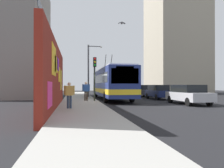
{
  "coord_description": "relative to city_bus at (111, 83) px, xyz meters",
  "views": [
    {
      "loc": [
        -18.22,
        2.16,
        1.56
      ],
      "look_at": [
        1.7,
        -1.6,
        1.67
      ],
      "focal_mm": 32.55,
      "sensor_mm": 36.0,
      "label": 1
    }
  ],
  "objects": [
    {
      "name": "flying_pigeons",
      "position": [
        -6.68,
        0.39,
        4.43
      ],
      "size": [
        0.32,
        0.55,
        0.15
      ],
      "color": "#47474C"
    },
    {
      "name": "building_far_left",
      "position": [
        7.34,
        11.0,
        5.99
      ],
      "size": [
        13.87,
        6.3,
        15.64
      ],
      "color": "gray",
      "rests_on": "ground_plane"
    },
    {
      "name": "street_lamp",
      "position": [
        2.7,
        2.05,
        1.92
      ],
      "size": [
        0.44,
        1.76,
        6.22
      ],
      "color": "#4C4C51",
      "rests_on": "sidewalk_slab"
    },
    {
      "name": "pedestrian_near_wall",
      "position": [
        -9.06,
        4.23,
        -0.76
      ],
      "size": [
        0.22,
        0.65,
        1.58
      ],
      "color": "#2D3F59",
      "rests_on": "sidewalk_slab"
    },
    {
      "name": "parked_car_navy",
      "position": [
        -0.62,
        -5.2,
        -1.0
      ],
      "size": [
        4.07,
        1.75,
        1.58
      ],
      "color": "navy",
      "rests_on": "ground_plane"
    },
    {
      "name": "building_far_right",
      "position": [
        14.15,
        -15.2,
        8.66
      ],
      "size": [
        9.48,
        9.59,
        20.97
      ],
      "color": "#9E937F",
      "rests_on": "ground_plane"
    },
    {
      "name": "ground_plane",
      "position": [
        -3.38,
        1.8,
        -1.83
      ],
      "size": [
        80.0,
        80.0,
        0.0
      ],
      "primitive_type": "plane",
      "color": "black"
    },
    {
      "name": "parked_car_champagne",
      "position": [
        11.42,
        -5.2,
        -0.99
      ],
      "size": [
        4.71,
        1.75,
        1.58
      ],
      "color": "#C6B793",
      "rests_on": "ground_plane"
    },
    {
      "name": "parked_car_silver",
      "position": [
        -6.53,
        -5.2,
        -0.99
      ],
      "size": [
        4.34,
        1.95,
        1.58
      ],
      "color": "#B7B7BC",
      "rests_on": "ground_plane"
    },
    {
      "name": "pedestrian_midblock",
      "position": [
        -3.15,
        2.87,
        -0.68
      ],
      "size": [
        0.23,
        0.68,
        1.7
      ],
      "color": "#3F3326",
      "rests_on": "sidewalk_slab"
    },
    {
      "name": "traffic_light",
      "position": [
        -3.75,
        2.15,
        0.95
      ],
      "size": [
        0.49,
        0.28,
        3.88
      ],
      "color": "#2D382D",
      "rests_on": "sidewalk_slab"
    },
    {
      "name": "sidewalk_slab",
      "position": [
        -3.38,
        3.4,
        -1.75
      ],
      "size": [
        48.0,
        3.2,
        0.15
      ],
      "primitive_type": "cube",
      "color": "#9E9B93",
      "rests_on": "ground_plane"
    },
    {
      "name": "parked_car_dark_gray",
      "position": [
        4.97,
        -5.2,
        -0.99
      ],
      "size": [
        4.36,
        1.91,
        1.58
      ],
      "color": "#38383D",
      "rests_on": "ground_plane"
    },
    {
      "name": "city_bus",
      "position": [
        0.0,
        0.0,
        0.0
      ],
      "size": [
        12.33,
        2.67,
        5.07
      ],
      "color": "navy",
      "rests_on": "ground_plane"
    },
    {
      "name": "graffiti_wall",
      "position": [
        -8.08,
        5.15,
        0.26
      ],
      "size": [
        12.64,
        0.32,
        4.18
      ],
      "color": "maroon",
      "rests_on": "ground_plane"
    }
  ]
}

